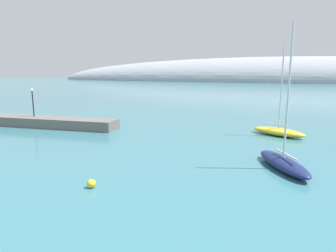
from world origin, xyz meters
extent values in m
cube|color=#66605B|center=(-25.11, 29.28, 0.65)|extent=(28.02, 7.09, 1.30)
ellipsoid|color=#999EA8|center=(-8.72, 231.74, 0.00)|extent=(379.97, 65.33, 36.04)
ellipsoid|color=yellow|center=(8.02, 36.48, 0.45)|extent=(6.61, 4.42, 0.90)
cylinder|color=silver|center=(8.02, 36.48, 5.63)|extent=(0.16, 0.16, 9.46)
cube|color=silver|center=(7.76, 36.60, 1.25)|extent=(2.65, 1.25, 0.10)
ellipsoid|color=navy|center=(9.05, 23.84, 0.46)|extent=(5.05, 6.77, 0.92)
cylinder|color=silver|center=(9.05, 23.84, 5.90)|extent=(0.15, 0.15, 9.95)
cube|color=silver|center=(9.20, 23.57, 1.27)|extent=(1.65, 2.67, 0.10)
sphere|color=yellow|center=(-2.20, 14.88, 0.29)|extent=(0.58, 0.58, 0.58)
cylinder|color=black|center=(-23.49, 29.75, 3.04)|extent=(0.16, 0.16, 3.48)
sphere|color=#EAEACC|center=(-23.49, 29.75, 4.96)|extent=(0.36, 0.36, 0.36)
camera|label=1|loc=(9.50, 0.43, 7.45)|focal=31.23mm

